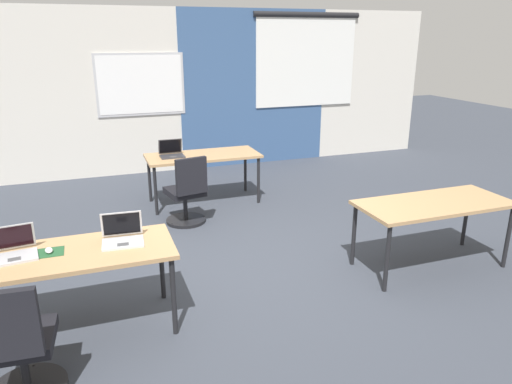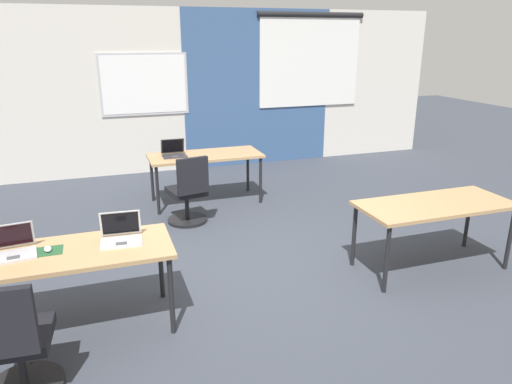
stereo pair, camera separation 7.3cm
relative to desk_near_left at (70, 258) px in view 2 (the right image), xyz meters
The scene contains 12 objects.
ground_plane 1.96m from the desk_near_left, 18.92° to the left, with size 24.00×24.00×0.00m.
back_wall_assembly 5.18m from the desk_near_left, 69.39° to the left, with size 10.00×0.27×2.80m.
desk_near_left is the anchor object (origin of this frame).
desk_near_right 3.50m from the desk_near_left, ahead, with size 1.60×0.70×0.72m.
desk_far_center 3.30m from the desk_near_left, 57.99° to the left, with size 1.60×0.70×0.72m.
laptop_near_left_end 0.43m from the desk_near_left, behind, with size 0.36×0.33×0.23m.
mousepad_near_left_end 0.17m from the desk_near_left, 163.60° to the left, with size 0.22×0.19×0.00m.
mouse_near_left_end 0.18m from the desk_near_left, 163.60° to the left, with size 0.07×0.11×0.03m.
chair_near_left_end 0.84m from the desk_near_left, 116.40° to the right, with size 0.52×0.55×0.92m.
laptop_near_left_inner 0.43m from the desk_near_left, ahead, with size 0.35×0.30×0.24m.
laptop_far_left 3.14m from the desk_near_left, 65.25° to the left, with size 0.33×0.29×0.23m.
chair_far_left 2.46m from the desk_near_left, 56.68° to the left, with size 0.52×0.57×0.92m.
Camera 2 is at (-1.46, -4.32, 2.34)m, focal length 33.36 mm.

